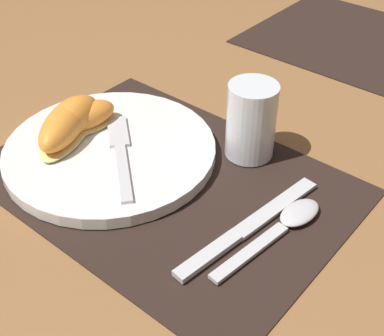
% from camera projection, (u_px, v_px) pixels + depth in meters
% --- Properties ---
extents(ground_plane, '(3.00, 3.00, 0.00)m').
position_uv_depth(ground_plane, '(166.00, 182.00, 0.68)').
color(ground_plane, olive).
extents(placemat, '(0.45, 0.32, 0.00)m').
position_uv_depth(placemat, '(166.00, 181.00, 0.67)').
color(placemat, black).
rests_on(placemat, ground_plane).
extents(placemat_far, '(0.45, 0.32, 0.00)m').
position_uv_depth(placemat_far, '(376.00, 46.00, 0.98)').
color(placemat_far, black).
rests_on(placemat_far, ground_plane).
extents(plate, '(0.28, 0.28, 0.02)m').
position_uv_depth(plate, '(110.00, 151.00, 0.71)').
color(plate, white).
rests_on(plate, placemat).
extents(juice_glass, '(0.06, 0.06, 0.10)m').
position_uv_depth(juice_glass, '(251.00, 125.00, 0.69)').
color(juice_glass, silver).
rests_on(juice_glass, placemat).
extents(knife, '(0.04, 0.22, 0.01)m').
position_uv_depth(knife, '(247.00, 228.00, 0.60)').
color(knife, silver).
rests_on(knife, placemat).
extents(spoon, '(0.04, 0.17, 0.01)m').
position_uv_depth(spoon, '(287.00, 223.00, 0.61)').
color(spoon, silver).
rests_on(spoon, placemat).
extents(fork, '(0.15, 0.13, 0.00)m').
position_uv_depth(fork, '(120.00, 150.00, 0.69)').
color(fork, silver).
rests_on(fork, plate).
extents(citrus_wedge_0, '(0.07, 0.10, 0.03)m').
position_uv_depth(citrus_wedge_0, '(84.00, 118.00, 0.73)').
color(citrus_wedge_0, '#F4DB84').
rests_on(citrus_wedge_0, plate).
extents(citrus_wedge_1, '(0.07, 0.11, 0.05)m').
position_uv_depth(citrus_wedge_1, '(74.00, 119.00, 0.72)').
color(citrus_wedge_1, '#F4DB84').
rests_on(citrus_wedge_1, plate).
extents(citrus_wedge_2, '(0.10, 0.14, 0.04)m').
position_uv_depth(citrus_wedge_2, '(65.00, 125.00, 0.71)').
color(citrus_wedge_2, '#F4DB84').
rests_on(citrus_wedge_2, plate).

